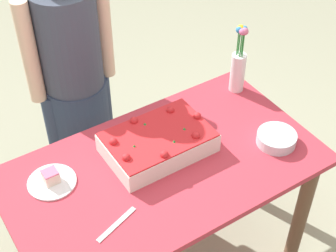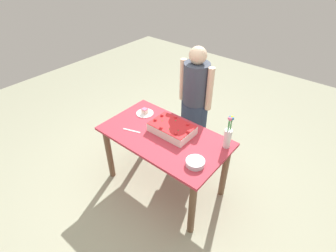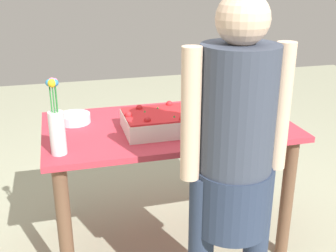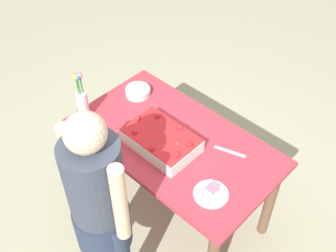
# 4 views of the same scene
# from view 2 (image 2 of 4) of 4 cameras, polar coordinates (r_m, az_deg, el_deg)

# --- Properties ---
(ground_plane) EXTENTS (8.00, 8.00, 0.00)m
(ground_plane) POSITION_cam_2_polar(r_m,az_deg,el_deg) (3.26, -0.69, -12.39)
(ground_plane) COLOR #A3A689
(dining_table) EXTENTS (1.35, 0.76, 0.75)m
(dining_table) POSITION_cam_2_polar(r_m,az_deg,el_deg) (2.83, -0.78, -4.11)
(dining_table) COLOR #BB3342
(dining_table) RESTS_ON ground_plane
(sheet_cake) EXTENTS (0.45, 0.30, 0.12)m
(sheet_cake) POSITION_cam_2_polar(r_m,az_deg,el_deg) (2.75, 0.86, -0.51)
(sheet_cake) COLOR white
(sheet_cake) RESTS_ON dining_table
(serving_plate_with_slice) EXTENTS (0.20, 0.20, 0.07)m
(serving_plate_with_slice) POSITION_cam_2_polar(r_m,az_deg,el_deg) (3.07, -5.07, 2.98)
(serving_plate_with_slice) COLOR white
(serving_plate_with_slice) RESTS_ON dining_table
(cake_knife) EXTENTS (0.20, 0.08, 0.00)m
(cake_knife) POSITION_cam_2_polar(r_m,az_deg,el_deg) (2.82, -7.90, -1.01)
(cake_knife) COLOR silver
(cake_knife) RESTS_ON dining_table
(flower_vase) EXTENTS (0.07, 0.07, 0.36)m
(flower_vase) POSITION_cam_2_polar(r_m,az_deg,el_deg) (2.58, 12.92, -2.00)
(flower_vase) COLOR white
(flower_vase) RESTS_ON dining_table
(fruit_bowl) EXTENTS (0.18, 0.18, 0.05)m
(fruit_bowl) POSITION_cam_2_polar(r_m,az_deg,el_deg) (2.41, 5.95, -7.92)
(fruit_bowl) COLOR silver
(fruit_bowl) RESTS_ON dining_table
(person_standing) EXTENTS (0.45, 0.31, 1.49)m
(person_standing) POSITION_cam_2_polar(r_m,az_deg,el_deg) (3.18, 5.88, 6.02)
(person_standing) COLOR #2A3750
(person_standing) RESTS_ON ground_plane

